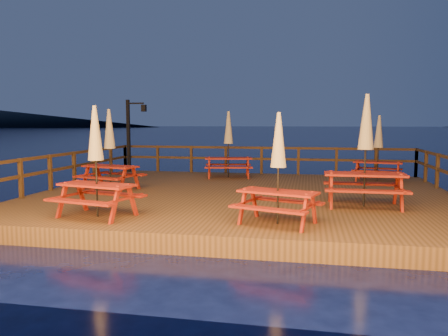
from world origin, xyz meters
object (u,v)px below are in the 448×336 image
at_px(picnic_table_2, 366,149).
at_px(lamp_post, 132,129).
at_px(picnic_table_1, 228,143).
at_px(picnic_table_0, 278,167).

bearing_deg(picnic_table_2, lamp_post, 145.48).
distance_m(lamp_post, picnic_table_1, 4.45).
bearing_deg(picnic_table_1, lamp_post, 154.90).
height_order(lamp_post, picnic_table_0, lamp_post).
xyz_separation_m(picnic_table_0, picnic_table_1, (-2.35, 7.27, 0.11)).
xyz_separation_m(picnic_table_1, picnic_table_2, (4.31, -5.00, 0.14)).
bearing_deg(lamp_post, picnic_table_0, -51.50).
relative_size(picnic_table_0, picnic_table_1, 0.92).
height_order(picnic_table_0, picnic_table_1, picnic_table_1).
distance_m(picnic_table_0, picnic_table_1, 7.65).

